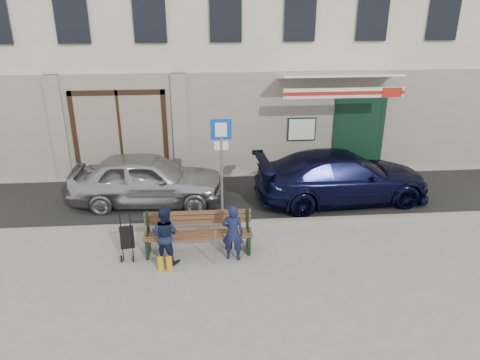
{
  "coord_description": "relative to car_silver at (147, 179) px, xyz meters",
  "views": [
    {
      "loc": [
        -0.67,
        -8.8,
        5.61
      ],
      "look_at": [
        0.14,
        1.6,
        1.2
      ],
      "focal_mm": 35.0,
      "sensor_mm": 36.0,
      "label": 1
    }
  ],
  "objects": [
    {
      "name": "woman",
      "position": [
        0.68,
        -2.99,
        -0.05
      ],
      "size": [
        0.78,
        0.71,
        1.3
      ],
      "primitive_type": "imported",
      "rotation": [
        0.0,
        0.0,
        2.71
      ],
      "color": "#141D38",
      "rests_on": "ground"
    },
    {
      "name": "building",
      "position": [
        2.28,
        5.42,
        4.27
      ],
      "size": [
        20.0,
        8.27,
        10.0
      ],
      "color": "beige",
      "rests_on": "ground"
    },
    {
      "name": "stroller",
      "position": [
        -0.17,
        -2.77,
        -0.24
      ],
      "size": [
        0.34,
        0.45,
        1.04
      ],
      "rotation": [
        0.0,
        0.0,
        0.14
      ],
      "color": "black",
      "rests_on": "ground"
    },
    {
      "name": "bench",
      "position": [
        1.33,
        -2.69,
        -0.24
      ],
      "size": [
        2.4,
        1.17,
        0.98
      ],
      "color": "brown",
      "rests_on": "ground"
    },
    {
      "name": "parking_sign",
      "position": [
        1.97,
        -1.27,
        1.1
      ],
      "size": [
        0.5,
        0.08,
        2.68
      ],
      "rotation": [
        0.0,
        0.0,
        0.02
      ],
      "color": "gray",
      "rests_on": "ground"
    },
    {
      "name": "car_navy",
      "position": [
        5.33,
        -0.23,
        -0.01
      ],
      "size": [
        4.95,
        2.36,
        1.39
      ],
      "primitive_type": "imported",
      "rotation": [
        0.0,
        0.0,
        1.66
      ],
      "color": "black",
      "rests_on": "ground"
    },
    {
      "name": "asphalt_lane",
      "position": [
        2.27,
        0.07,
        -0.7
      ],
      "size": [
        60.0,
        3.2,
        0.01
      ],
      "primitive_type": "cube",
      "color": "#282828",
      "rests_on": "ground"
    },
    {
      "name": "ground",
      "position": [
        2.27,
        -3.03,
        -0.7
      ],
      "size": [
        80.0,
        80.0,
        0.0
      ],
      "primitive_type": "plane",
      "color": "#9E9991",
      "rests_on": "ground"
    },
    {
      "name": "car_silver",
      "position": [
        0.0,
        0.0,
        0.0
      ],
      "size": [
        4.22,
        1.91,
        1.4
      ],
      "primitive_type": "imported",
      "rotation": [
        0.0,
        0.0,
        1.51
      ],
      "color": "#B4B4B9",
      "rests_on": "ground"
    },
    {
      "name": "curb",
      "position": [
        2.27,
        -1.53,
        -0.64
      ],
      "size": [
        60.0,
        0.18,
        0.12
      ],
      "primitive_type": "cube",
      "color": "#9E9384",
      "rests_on": "ground"
    },
    {
      "name": "man",
      "position": [
        2.13,
        -3.02,
        -0.06
      ],
      "size": [
        0.52,
        0.38,
        1.29
      ],
      "primitive_type": "imported",
      "rotation": [
        0.0,
        0.0,
        2.97
      ],
      "color": "#161B3C",
      "rests_on": "ground"
    }
  ]
}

